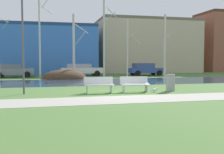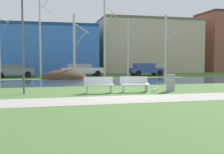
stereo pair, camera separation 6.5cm
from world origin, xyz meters
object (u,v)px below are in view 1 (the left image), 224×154
bench_left (99,84)px  trash_bin (170,82)px  seagull (155,90)px  parked_van_nearest_grey (13,70)px  parked_hatch_third_blue (145,69)px  streetlamp (22,15)px  bench_right (135,84)px  parked_sedan_second_white (81,69)px

bench_left → trash_bin: (4.19, -0.02, 0.03)m
seagull → parked_van_nearest_grey: 18.21m
bench_left → parked_hatch_third_blue: 17.39m
seagull → streetlamp: streetlamp is taller
bench_right → trash_bin: size_ratio=1.66×
bench_left → parked_van_nearest_grey: size_ratio=0.39×
streetlamp → parked_van_nearest_grey: size_ratio=1.50×
seagull → bench_left: bearing=174.5°
streetlamp → parked_hatch_third_blue: size_ratio=1.53×
streetlamp → parked_hatch_third_blue: 19.47m
seagull → parked_van_nearest_grey: (-9.45, 15.56, 0.60)m
parked_van_nearest_grey → parked_hatch_third_blue: bearing=0.1°
bench_left → bench_right: same height
trash_bin → seagull: 1.19m
trash_bin → parked_hatch_third_blue: 15.85m
bench_left → parked_hatch_third_blue: size_ratio=0.40×
parked_van_nearest_grey → parked_sedan_second_white: (7.19, 0.50, 0.01)m
parked_hatch_third_blue → parked_van_nearest_grey: bearing=-179.9°
bench_right → seagull: size_ratio=3.97×
streetlamp → parked_van_nearest_grey: streetlamp is taller
bench_left → parked_hatch_third_blue: parked_hatch_third_blue is taller
seagull → parked_hatch_third_blue: parked_hatch_third_blue is taller
seagull → parked_sedan_second_white: (-2.25, 16.06, 0.62)m
parked_sedan_second_white → parked_hatch_third_blue: bearing=-3.7°
bench_left → seagull: size_ratio=3.96×
streetlamp → trash_bin: bearing=-3.7°
bench_left → streetlamp: 5.36m
bench_left → seagull: bench_left is taller
bench_left → parked_hatch_third_blue: bearing=61.5°
bench_right → parked_van_nearest_grey: size_ratio=0.39×
bench_left → bench_right: 2.03m
bench_right → parked_hatch_third_blue: size_ratio=0.40×
streetlamp → seagull: bearing=-6.5°
parked_van_nearest_grey → parked_hatch_third_blue: parked_hatch_third_blue is taller
bench_left → bench_right: bearing=0.0°
bench_right → streetlamp: bearing=175.2°
streetlamp → bench_right: bearing=-4.8°
trash_bin → parked_van_nearest_grey: size_ratio=0.23×
trash_bin → parked_sedan_second_white: (-3.34, 15.78, 0.24)m
bench_left → trash_bin: trash_bin is taller
bench_right → streetlamp: streetlamp is taller
seagull → streetlamp: (-7.02, 0.80, 3.96)m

